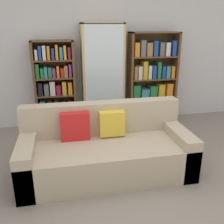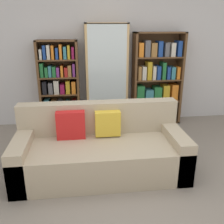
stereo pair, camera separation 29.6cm
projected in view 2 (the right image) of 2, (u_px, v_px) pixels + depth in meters
The scene contains 7 objects.
ground_plane at pixel (135, 205), 2.64m from camera, with size 16.00×16.00×0.00m, color gray.
wall_back at pixel (109, 51), 4.58m from camera, with size 7.11×0.06×2.70m.
couch at pixel (100, 150), 3.18m from camera, with size 2.09×0.89×0.85m.
bookshelf_left at pixel (59, 86), 4.48m from camera, with size 0.70×0.32×1.57m.
display_cabinet at pixel (106, 77), 4.51m from camera, with size 0.74×0.36×1.84m.
bookshelf_right at pixel (157, 82), 4.68m from camera, with size 0.91×0.32×1.69m.
wine_bottle at pixel (130, 127), 4.29m from camera, with size 0.08×0.08×0.36m.
Camera 2 is at (-0.51, -2.12, 1.80)m, focal length 40.00 mm.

